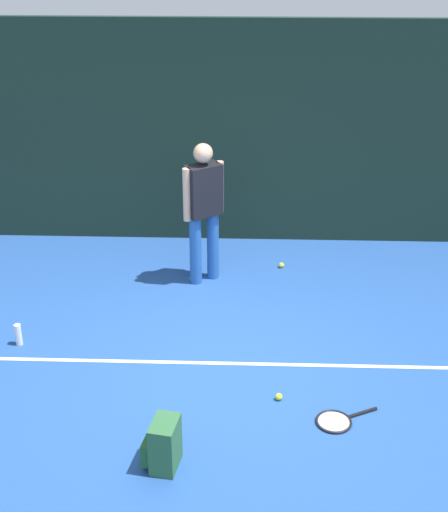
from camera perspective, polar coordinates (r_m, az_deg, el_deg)
The scene contains 9 objects.
ground_plane at distance 7.34m, azimuth -0.11°, elevation -8.41°, with size 12.00×12.00×0.00m, color #234C93.
back_fence at distance 9.44m, azimuth 0.57°, elevation 9.40°, with size 10.00×0.10×2.87m, color #192D23.
court_line at distance 7.36m, azimuth -0.11°, elevation -8.31°, with size 9.00×0.05×0.00m, color white.
tennis_player at distance 8.45m, azimuth -1.58°, elevation 3.97°, with size 0.45×0.41×1.70m.
tennis_racket at distance 6.71m, azimuth 8.72°, elevation -12.50°, with size 0.63×0.43×0.03m.
backpack at distance 6.10m, azimuth -4.73°, elevation -14.39°, with size 0.32×0.33×0.44m.
tennis_ball_near_player at distance 6.89m, azimuth 4.27°, elevation -10.82°, with size 0.07×0.07×0.07m, color #CCE033.
tennis_ball_by_fence at distance 9.15m, azimuth 4.47°, elevation -0.71°, with size 0.07×0.07×0.07m, color #CCE033.
water_bottle at distance 7.87m, azimuth -15.65°, elevation -5.89°, with size 0.07×0.07×0.23m, color white.
Camera 1 is at (0.23, -6.03, 4.19)m, focal length 51.62 mm.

